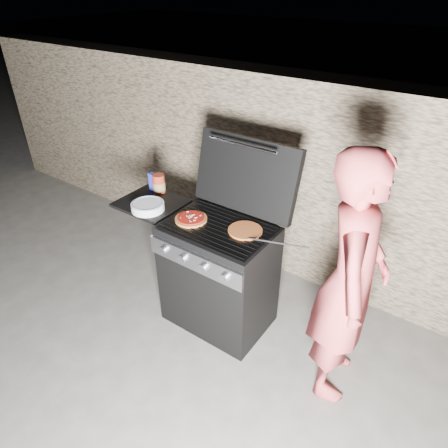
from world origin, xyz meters
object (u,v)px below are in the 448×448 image
Objects in this scene: person at (350,282)px; gas_grill at (194,264)px; pizza_topped at (191,218)px; sauce_jar at (159,183)px.

gas_grill is at bearing 75.53° from person.
sauce_jar is at bearing 157.48° from pizza_topped.
person is (1.24, -0.00, 0.41)m from gas_grill.
pizza_topped is at bearing -53.59° from gas_grill.
pizza_topped reaches higher than gas_grill.
sauce_jar is 1.73m from person.
person is (1.21, 0.04, -0.05)m from pizza_topped.
gas_grill is 0.77× the size of person.
gas_grill is 1.30m from person.
sauce_jar reaches higher than pizza_topped.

